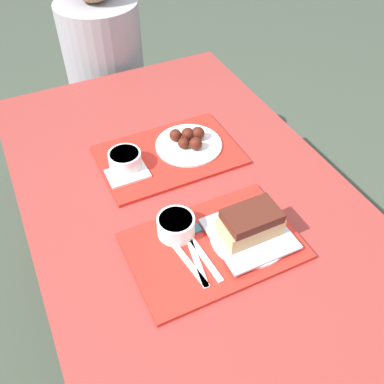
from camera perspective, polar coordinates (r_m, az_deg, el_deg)
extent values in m
plane|color=#424C3D|center=(1.90, 0.38, -17.67)|extent=(12.00, 12.00, 0.00)
cube|color=maroon|center=(1.28, 0.53, -2.42)|extent=(0.95, 1.67, 0.04)
cylinder|color=maroon|center=(2.03, -19.92, 0.91)|extent=(0.07, 0.07, 0.72)
cylinder|color=maroon|center=(2.18, 1.63, 7.61)|extent=(0.07, 0.07, 0.72)
cube|color=maroon|center=(2.25, -11.59, 10.42)|extent=(0.91, 0.28, 0.04)
cylinder|color=maroon|center=(2.35, -19.87, 3.06)|extent=(0.06, 0.06, 0.42)
cylinder|color=maroon|center=(2.48, -2.11, 8.52)|extent=(0.06, 0.06, 0.42)
cube|color=red|center=(1.17, 2.90, -7.16)|extent=(0.45, 0.30, 0.01)
cube|color=red|center=(1.43, -3.06, 4.94)|extent=(0.45, 0.30, 0.01)
cylinder|color=white|center=(1.16, -2.15, -4.52)|extent=(0.10, 0.10, 0.06)
cylinder|color=beige|center=(1.15, -2.18, -3.80)|extent=(0.09, 0.09, 0.01)
cylinder|color=white|center=(1.18, 7.60, -5.77)|extent=(0.22, 0.22, 0.01)
cube|color=silver|center=(1.18, 7.63, -5.52)|extent=(0.21, 0.21, 0.01)
cube|color=#DBB275|center=(1.15, 7.78, -4.55)|extent=(0.16, 0.09, 0.05)
cube|color=#4C1E14|center=(1.12, 7.98, -3.20)|extent=(0.15, 0.09, 0.03)
cube|color=white|center=(1.13, 0.62, -9.11)|extent=(0.04, 0.17, 0.00)
cube|color=white|center=(1.13, 1.63, -8.72)|extent=(0.03, 0.17, 0.00)
cube|color=white|center=(1.12, -0.41, -9.51)|extent=(0.04, 0.17, 0.00)
cube|color=teal|center=(1.19, 0.32, -4.96)|extent=(0.04, 0.03, 0.01)
cylinder|color=white|center=(1.37, -8.90, 4.21)|extent=(0.10, 0.10, 0.06)
cylinder|color=beige|center=(1.36, -9.01, 4.92)|extent=(0.09, 0.09, 0.01)
cylinder|color=white|center=(1.45, -0.44, 6.32)|extent=(0.22, 0.22, 0.01)
sphere|color=#4C190F|center=(1.46, 0.79, 7.82)|extent=(0.05, 0.05, 0.05)
sphere|color=#4C190F|center=(1.46, -0.56, 7.72)|extent=(0.04, 0.04, 0.04)
sphere|color=#4C190F|center=(1.46, -2.23, 7.59)|extent=(0.04, 0.04, 0.04)
sphere|color=#4C190F|center=(1.42, -1.14, 6.54)|extent=(0.04, 0.04, 0.04)
sphere|color=#4C190F|center=(1.42, 0.50, 6.48)|extent=(0.04, 0.04, 0.04)
cube|color=white|center=(1.36, -8.57, 2.43)|extent=(0.13, 0.09, 0.01)
cylinder|color=#9E9EA3|center=(2.11, -11.63, 16.95)|extent=(0.36, 0.36, 0.52)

